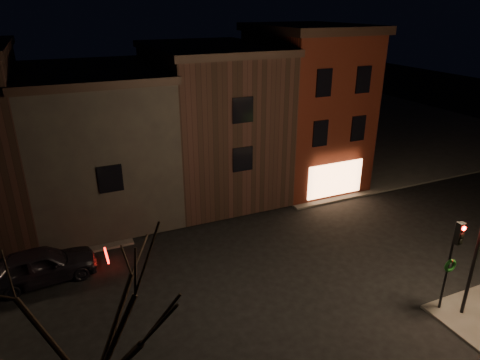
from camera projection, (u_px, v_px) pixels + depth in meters
name	position (u px, v px, depth m)	size (l,w,h in m)	color
ground	(261.00, 272.00, 20.29)	(120.00, 120.00, 0.00)	black
sidewalk_far_right	(347.00, 125.00, 44.66)	(30.00, 30.00, 0.12)	#2D2B28
corner_building	(305.00, 105.00, 29.24)	(6.50, 8.50, 10.50)	#49160D
row_building_a	(211.00, 119.00, 27.89)	(7.30, 10.30, 9.40)	black
row_building_b	(97.00, 140.00, 25.37)	(7.80, 10.30, 8.40)	black
traffic_signal	(453.00, 253.00, 16.66)	(0.58, 0.38, 4.05)	black
bare_tree_left	(80.00, 319.00, 9.31)	(5.60, 5.60, 7.50)	black
parked_car_a	(41.00, 265.00, 19.40)	(1.93, 4.81, 1.64)	black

